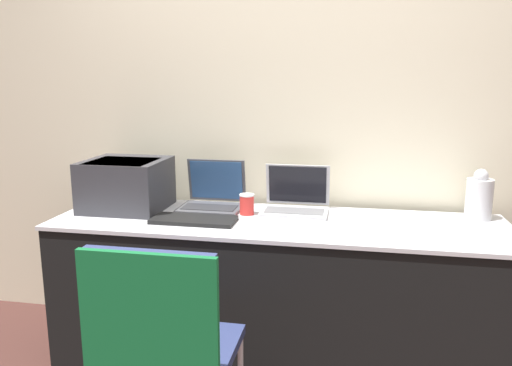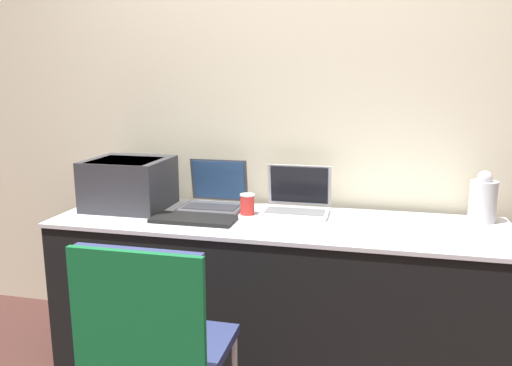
{
  "view_description": "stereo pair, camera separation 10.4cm",
  "coord_description": "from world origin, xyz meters",
  "px_view_note": "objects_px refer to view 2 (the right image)",
  "views": [
    {
      "loc": [
        0.34,
        -2.06,
        1.47
      ],
      "look_at": [
        -0.12,
        0.35,
        0.96
      ],
      "focal_mm": 35.0,
      "sensor_mm": 36.0,
      "label": 1
    },
    {
      "loc": [
        0.45,
        -2.04,
        1.47
      ],
      "look_at": [
        -0.12,
        0.35,
        0.96
      ],
      "focal_mm": 35.0,
      "sensor_mm": 36.0,
      "label": 2
    }
  ],
  "objects_px": {
    "coffee_cup": "(247,204)",
    "chair": "(153,336)",
    "laptop_left": "(214,197)",
    "external_keyboard": "(193,219)",
    "laptop_right": "(297,202)",
    "printer": "(129,181)",
    "metal_pitcher": "(483,199)"
  },
  "relations": [
    {
      "from": "printer",
      "to": "chair",
      "type": "xyz_separation_m",
      "value": [
        0.56,
        -0.95,
        -0.34
      ]
    },
    {
      "from": "laptop_right",
      "to": "external_keyboard",
      "type": "distance_m",
      "value": 0.56
    },
    {
      "from": "printer",
      "to": "laptop_left",
      "type": "distance_m",
      "value": 0.47
    },
    {
      "from": "metal_pitcher",
      "to": "chair",
      "type": "relative_size",
      "value": 0.27
    },
    {
      "from": "coffee_cup",
      "to": "laptop_left",
      "type": "bearing_deg",
      "value": 155.29
    },
    {
      "from": "laptop_right",
      "to": "coffee_cup",
      "type": "bearing_deg",
      "value": -156.45
    },
    {
      "from": "printer",
      "to": "coffee_cup",
      "type": "relative_size",
      "value": 3.87
    },
    {
      "from": "coffee_cup",
      "to": "chair",
      "type": "height_order",
      "value": "chair"
    },
    {
      "from": "laptop_right",
      "to": "metal_pitcher",
      "type": "relative_size",
      "value": 1.35
    },
    {
      "from": "laptop_left",
      "to": "printer",
      "type": "bearing_deg",
      "value": -166.9
    },
    {
      "from": "printer",
      "to": "metal_pitcher",
      "type": "xyz_separation_m",
      "value": [
        1.83,
        0.14,
        -0.03
      ]
    },
    {
      "from": "laptop_right",
      "to": "laptop_left",
      "type": "bearing_deg",
      "value": -178.95
    },
    {
      "from": "metal_pitcher",
      "to": "printer",
      "type": "bearing_deg",
      "value": -175.47
    },
    {
      "from": "chair",
      "to": "laptop_left",
      "type": "bearing_deg",
      "value": 95.95
    },
    {
      "from": "printer",
      "to": "external_keyboard",
      "type": "distance_m",
      "value": 0.49
    },
    {
      "from": "laptop_right",
      "to": "chair",
      "type": "bearing_deg",
      "value": -107.97
    },
    {
      "from": "coffee_cup",
      "to": "external_keyboard",
      "type": "bearing_deg",
      "value": -140.97
    },
    {
      "from": "printer",
      "to": "chair",
      "type": "distance_m",
      "value": 1.16
    },
    {
      "from": "external_keyboard",
      "to": "printer",
      "type": "bearing_deg",
      "value": 157.64
    },
    {
      "from": "laptop_right",
      "to": "printer",
      "type": "bearing_deg",
      "value": -172.87
    },
    {
      "from": "printer",
      "to": "metal_pitcher",
      "type": "bearing_deg",
      "value": 4.53
    },
    {
      "from": "external_keyboard",
      "to": "chair",
      "type": "distance_m",
      "value": 0.81
    },
    {
      "from": "chair",
      "to": "metal_pitcher",
      "type": "bearing_deg",
      "value": 40.9
    },
    {
      "from": "external_keyboard",
      "to": "metal_pitcher",
      "type": "distance_m",
      "value": 1.43
    },
    {
      "from": "coffee_cup",
      "to": "printer",
      "type": "bearing_deg",
      "value": -179.36
    },
    {
      "from": "coffee_cup",
      "to": "metal_pitcher",
      "type": "height_order",
      "value": "metal_pitcher"
    },
    {
      "from": "printer",
      "to": "coffee_cup",
      "type": "height_order",
      "value": "printer"
    },
    {
      "from": "laptop_left",
      "to": "metal_pitcher",
      "type": "relative_size",
      "value": 1.28
    },
    {
      "from": "coffee_cup",
      "to": "chair",
      "type": "bearing_deg",
      "value": -96.09
    },
    {
      "from": "laptop_left",
      "to": "external_keyboard",
      "type": "relative_size",
      "value": 0.79
    },
    {
      "from": "printer",
      "to": "laptop_right",
      "type": "xyz_separation_m",
      "value": [
        0.91,
        0.11,
        -0.09
      ]
    },
    {
      "from": "laptop_left",
      "to": "laptop_right",
      "type": "height_order",
      "value": "laptop_left"
    }
  ]
}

